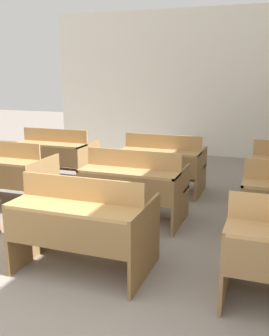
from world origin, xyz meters
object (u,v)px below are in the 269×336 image
bench_front_center (83,223)px  bench_second_left (5,173)px  bench_third_center (163,163)px  bench_second_center (134,185)px  bench_third_left (56,155)px

bench_front_center → bench_second_left: 2.28m
bench_front_center → bench_third_center: 2.62m
bench_second_left → bench_second_center: (1.87, 0.01, 0.00)m
bench_second_left → bench_second_center: bearing=0.4°
bench_second_center → bench_third_left: bearing=145.0°
bench_second_center → bench_third_left: (-1.85, 1.29, 0.00)m
bench_second_center → bench_third_left: size_ratio=1.00×
bench_third_left → bench_third_center: bearing=-0.1°
bench_front_center → bench_second_left: bearing=144.8°
bench_front_center → bench_third_center: size_ratio=1.00×
bench_third_center → bench_third_left: bearing=179.9°
bench_second_left → bench_third_left: size_ratio=1.00×
bench_third_left → bench_second_center: bearing=-35.0°
bench_front_center → bench_second_center: (0.00, 1.33, 0.00)m
bench_third_center → bench_front_center: bearing=-89.9°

